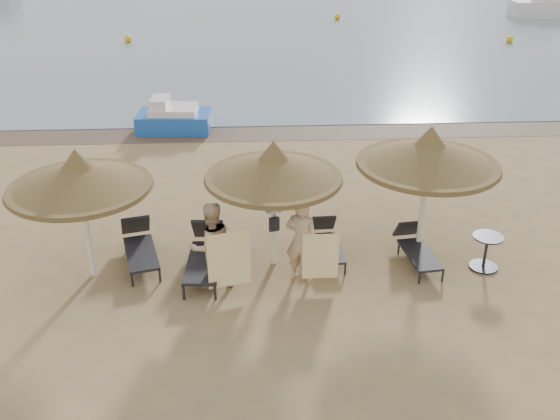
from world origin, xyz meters
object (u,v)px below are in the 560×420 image
(lounger_far_left, at_px, (139,245))
(side_table, at_px, (485,253))
(palapa_right, at_px, (429,154))
(palapa_left, at_px, (79,177))
(person_right, at_px, (302,234))
(person_left, at_px, (211,240))
(lounger_near_right, at_px, (327,241))
(pedal_boat, at_px, (173,118))
(palapa_center, at_px, (274,168))
(lounger_near_left, at_px, (205,253))
(lounger_far_right, at_px, (416,247))

(lounger_far_left, bearing_deg, side_table, -20.14)
(palapa_right, bearing_deg, side_table, -28.84)
(palapa_left, relative_size, person_right, 1.32)
(person_left, bearing_deg, lounger_near_right, -176.50)
(person_left, height_order, pedal_boat, person_left)
(lounger_far_left, bearing_deg, palapa_center, -19.99)
(palapa_center, relative_size, lounger_far_left, 1.45)
(palapa_left, height_order, lounger_near_left, palapa_left)
(palapa_right, relative_size, side_table, 3.88)
(palapa_right, xyz_separation_m, lounger_far_right, (-0.14, -0.31, -1.99))
(palapa_right, height_order, lounger_near_left, palapa_right)
(palapa_right, relative_size, lounger_far_left, 1.53)
(palapa_left, height_order, lounger_far_right, palapa_left)
(lounger_far_right, distance_m, side_table, 1.41)
(palapa_center, relative_size, lounger_near_left, 1.35)
(lounger_far_left, height_order, lounger_near_right, lounger_far_left)
(lounger_far_left, xyz_separation_m, side_table, (7.21, -0.69, -0.01))
(palapa_left, bearing_deg, lounger_near_left, 2.18)
(lounger_far_left, bearing_deg, lounger_far_right, -17.85)
(lounger_near_right, height_order, side_table, side_table)
(person_left, bearing_deg, palapa_right, 172.11)
(palapa_left, relative_size, pedal_boat, 1.14)
(palapa_left, bearing_deg, side_table, -1.03)
(pedal_boat, bearing_deg, lounger_near_left, -76.61)
(palapa_left, distance_m, person_right, 4.41)
(palapa_center, bearing_deg, lounger_near_right, 14.77)
(lounger_far_left, bearing_deg, pedal_boat, 76.08)
(lounger_far_left, bearing_deg, palapa_left, -162.90)
(lounger_far_left, xyz_separation_m, lounger_near_left, (1.42, -0.46, 0.04))
(palapa_center, xyz_separation_m, lounger_near_right, (1.15, 0.30, -1.87))
(palapa_right, height_order, lounger_far_left, palapa_right)
(lounger_near_right, relative_size, lounger_far_right, 0.97)
(lounger_near_left, distance_m, lounger_far_right, 4.44)
(lounger_near_left, xyz_separation_m, person_left, (0.18, -0.62, 0.65))
(palapa_center, height_order, person_right, palapa_center)
(side_table, distance_m, pedal_boat, 11.56)
(lounger_far_right, xyz_separation_m, pedal_boat, (-5.96, 8.59, 0.08))
(lounger_far_left, distance_m, person_left, 2.04)
(lounger_near_right, height_order, person_left, person_left)
(palapa_center, relative_size, lounger_near_right, 1.70)
(side_table, distance_m, person_right, 3.92)
(lounger_near_right, xyz_separation_m, lounger_far_right, (1.86, -0.36, 0.00))
(side_table, relative_size, person_right, 0.36)
(palapa_left, xyz_separation_m, lounger_near_right, (4.87, 0.58, -1.88))
(palapa_center, height_order, person_left, palapa_center)
(palapa_right, relative_size, lounger_far_right, 1.74)
(lounger_far_right, height_order, side_table, side_table)
(lounger_far_left, relative_size, side_table, 2.53)
(side_table, relative_size, pedal_boat, 0.31)
(palapa_right, bearing_deg, lounger_near_right, 178.38)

